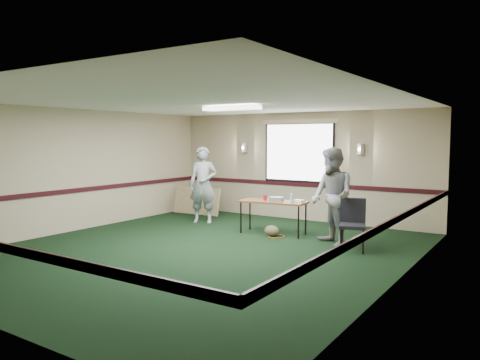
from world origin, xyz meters
The scene contains 13 objects.
ground centered at (0.00, 0.00, 0.00)m, with size 8.00×8.00×0.00m, color black.
room_shell centered at (0.00, 2.12, 1.58)m, with size 8.00×8.02×8.00m.
folding_table centered at (0.36, 2.04, 0.66)m, with size 1.49×0.73×0.72m.
projector centered at (0.46, 2.01, 0.76)m, with size 0.28×0.23×0.09m, color gray.
game_console centered at (0.91, 2.17, 0.74)m, with size 0.20×0.16×0.05m, color white.
red_cup centered at (0.18, 2.02, 0.77)m, with size 0.08×0.08×0.11m, color #B00B13.
water_bottle centered at (0.80, 2.05, 0.81)m, with size 0.06×0.06×0.19m, color #8EBCE9.
duffel_bag centered at (0.48, 1.79, 0.12)m, with size 0.33×0.25×0.23m, color #49492A.
cable_coil centered at (0.57, 1.81, 0.01)m, with size 0.35×0.35×0.02m, color #BA4617.
folded_table centered at (-2.67, 3.21, 0.37)m, with size 1.44×0.06×0.74m, color #9D7F61.
conference_chair centered at (2.29, 1.57, 0.55)m, with size 0.59×0.60×0.95m.
person_left centered at (-1.74, 2.31, 0.93)m, with size 0.68×0.44×1.86m, color #385A7B.
person_right centered at (1.83, 1.72, 0.94)m, with size 0.92×0.71×1.88m, color #798EBD.
Camera 1 is at (5.22, -6.63, 2.03)m, focal length 35.00 mm.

